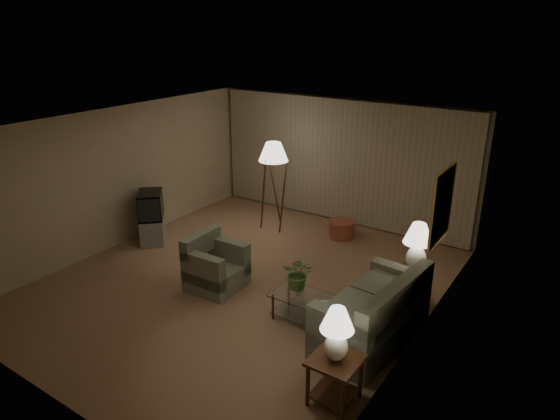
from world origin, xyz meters
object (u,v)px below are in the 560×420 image
Objects in this scene: coffee_table at (307,305)px; crt_tv at (151,205)px; armchair at (216,268)px; ottoman at (342,229)px; vase at (298,289)px; table_lamp_far at (418,243)px; sofa at (371,315)px; side_table_near at (335,372)px; floor_lamp at (274,185)px; side_table_far at (413,282)px; tv_cabinet at (153,229)px; table_lamp_near at (337,330)px.

coffee_table is 1.37× the size of crt_tv.
ottoman is (0.79, 2.99, -0.18)m from armchair.
armchair is at bearing 30.23° from crt_tv.
coffee_table is 0.27m from vase.
sofa is at bearing -96.84° from table_lamp_far.
floor_lamp reaches higher than side_table_near.
side_table_far is 3.60× the size of vase.
tv_cabinet is 2.63m from floor_lamp.
side_table_far is 0.78× the size of table_lamp_far.
table_lamp_near is at bearing -47.86° from floor_lamp.
table_lamp_far is (-0.00, 2.60, 0.64)m from side_table_near.
sofa is 4.29m from floor_lamp.
table_lamp_far is 0.92× the size of tv_cabinet.
table_lamp_near is at bearing -115.88° from armchair.
armchair is at bearing 178.16° from vase.
vase is at bearing 135.44° from side_table_near.
sofa is at bearing 5.89° from coffee_table.
table_lamp_near is 5.58m from crt_tv.
sofa is 0.98m from coffee_table.
ottoman is at bearing 141.25° from table_lamp_far.
coffee_table is (-0.97, -0.10, -0.13)m from sofa.
armchair is (-2.75, -0.05, -0.04)m from sofa.
side_table_far is 0.78× the size of crt_tv.
side_table_far is at bearing 50.34° from coffee_table.
table_lamp_near reaches higher than side_table_near.
table_lamp_far reaches higher than side_table_near.
sofa reaches higher than side_table_near.
side_table_near is 0.90× the size of table_lamp_near.
crt_tv is 2.53m from floor_lamp.
table_lamp_far reaches higher than side_table_far.
coffee_table is 4.18m from crt_tv.
table_lamp_near is 0.79× the size of tv_cabinet.
floor_lamp reaches higher than tv_cabinet.
tv_cabinet is 1.59× the size of ottoman.
ottoman is at bearing 141.25° from side_table_far.
ottoman is at bearing 83.94° from crt_tv.
floor_lamp is (-3.39, 2.57, 0.58)m from sofa.
sofa is at bearing 96.34° from table_lamp_near.
floor_lamp reaches higher than ottoman.
tv_cabinet is (-5.20, -0.59, -0.81)m from table_lamp_far.
vase is at bearing -93.55° from armchair.
armchair is at bearing -76.20° from floor_lamp.
floor_lamp reaches higher than table_lamp_near.
sofa reaches higher than armchair.
side_table_near is 5.58m from tv_cabinet.
tv_cabinet is (-5.20, 2.01, -0.16)m from side_table_near.
vase is at bearing -49.53° from floor_lamp.
ottoman is at bearing -16.46° from armchair.
armchair is 3.18m from side_table_far.
sofa is 1.26m from side_table_far.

